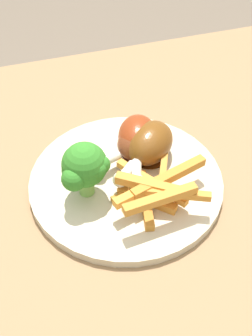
# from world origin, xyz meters

# --- Properties ---
(dining_table) EXTENTS (1.12, 0.74, 0.74)m
(dining_table) POSITION_xyz_m (0.00, 0.00, 0.63)
(dining_table) COLOR #8E6B47
(dining_table) RESTS_ON ground_plane
(dinner_plate) EXTENTS (0.25, 0.25, 0.01)m
(dinner_plate) POSITION_xyz_m (0.04, -0.04, 0.75)
(dinner_plate) COLOR beige
(dinner_plate) RESTS_ON dining_table
(broccoli_floret_front) EXTENTS (0.06, 0.06, 0.08)m
(broccoli_floret_front) POSITION_xyz_m (0.10, -0.03, 0.80)
(broccoli_floret_front) COLOR #79B34E
(broccoli_floret_front) RESTS_ON dinner_plate
(carrot_fries_pile) EXTENTS (0.12, 0.11, 0.04)m
(carrot_fries_pile) POSITION_xyz_m (0.02, -0.00, 0.78)
(carrot_fries_pile) COLOR orange
(carrot_fries_pile) RESTS_ON dinner_plate
(chicken_drumstick_near) EXTENTS (0.11, 0.10, 0.05)m
(chicken_drumstick_near) POSITION_xyz_m (0.00, -0.07, 0.78)
(chicken_drumstick_near) COLOR #4B240B
(chicken_drumstick_near) RESTS_ON dinner_plate
(chicken_drumstick_far) EXTENTS (0.07, 0.13, 0.05)m
(chicken_drumstick_far) POSITION_xyz_m (0.01, -0.09, 0.78)
(chicken_drumstick_far) COLOR #5F1D0B
(chicken_drumstick_far) RESTS_ON dinner_plate
(chicken_drumstick_extra) EXTENTS (0.11, 0.08, 0.04)m
(chicken_drumstick_extra) POSITION_xyz_m (0.01, -0.08, 0.78)
(chicken_drumstick_extra) COLOR #4C1E0F
(chicken_drumstick_extra) RESTS_ON dinner_plate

